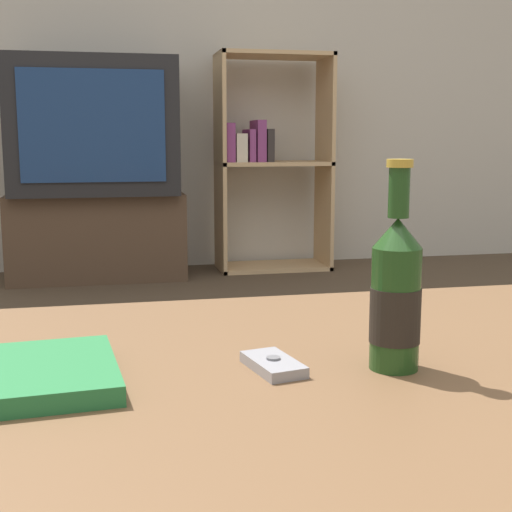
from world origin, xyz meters
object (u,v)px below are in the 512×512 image
(cell_phone, at_px, (273,364))
(table_book, at_px, (31,376))
(bookshelf, at_px, (267,159))
(beer_bottle, at_px, (396,295))
(television, at_px, (93,127))
(tv_stand, at_px, (97,236))

(cell_phone, bearing_deg, table_book, 167.35)
(bookshelf, relative_size, beer_bottle, 4.24)
(television, height_order, bookshelf, bookshelf)
(tv_stand, bearing_deg, cell_phone, -85.15)
(tv_stand, xyz_separation_m, television, (0.00, -0.00, 0.53))
(television, distance_m, table_book, 2.77)
(beer_bottle, relative_size, table_book, 1.15)
(beer_bottle, distance_m, table_book, 0.45)
(beer_bottle, relative_size, cell_phone, 2.47)
(bookshelf, bearing_deg, table_book, -108.44)
(tv_stand, height_order, table_book, table_book)
(bookshelf, distance_m, table_book, 2.97)
(tv_stand, relative_size, beer_bottle, 3.22)
(bookshelf, distance_m, cell_phone, 2.90)
(bookshelf, xyz_separation_m, table_book, (-0.94, -2.81, -0.17))
(tv_stand, distance_m, cell_phone, 2.77)
(television, relative_size, beer_bottle, 2.98)
(tv_stand, distance_m, beer_bottle, 2.82)
(tv_stand, bearing_deg, bookshelf, 4.05)
(bookshelf, bearing_deg, tv_stand, -175.95)
(television, distance_m, beer_bottle, 2.81)
(tv_stand, distance_m, television, 0.53)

